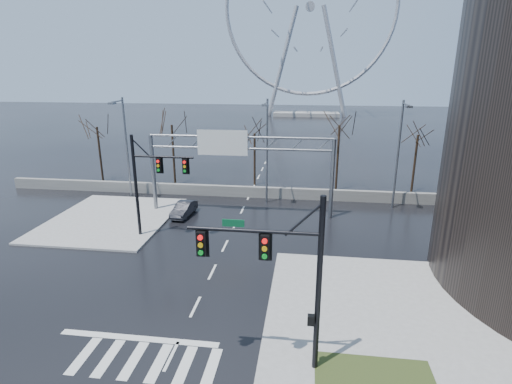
% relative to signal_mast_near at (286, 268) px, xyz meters
% --- Properties ---
extents(ground, '(260.00, 260.00, 0.00)m').
position_rel_signal_mast_near_xyz_m(ground, '(-5.14, 4.04, -4.87)').
color(ground, black).
rests_on(ground, ground).
extents(sidewalk_right_ext, '(12.00, 10.00, 0.15)m').
position_rel_signal_mast_near_xyz_m(sidewalk_right_ext, '(4.86, 6.04, -4.80)').
color(sidewalk_right_ext, gray).
rests_on(sidewalk_right_ext, ground).
extents(sidewalk_far, '(10.00, 12.00, 0.15)m').
position_rel_signal_mast_near_xyz_m(sidewalk_far, '(-16.14, 16.04, -4.80)').
color(sidewalk_far, gray).
rests_on(sidewalk_far, ground).
extents(barrier_wall, '(52.00, 0.50, 1.10)m').
position_rel_signal_mast_near_xyz_m(barrier_wall, '(-5.14, 24.04, -4.32)').
color(barrier_wall, slate).
rests_on(barrier_wall, ground).
extents(signal_mast_near, '(5.52, 0.41, 8.00)m').
position_rel_signal_mast_near_xyz_m(signal_mast_near, '(0.00, 0.00, 0.00)').
color(signal_mast_near, black).
rests_on(signal_mast_near, ground).
extents(signal_mast_far, '(4.72, 0.41, 8.00)m').
position_rel_signal_mast_near_xyz_m(signal_mast_far, '(-11.01, 13.00, -0.04)').
color(signal_mast_far, black).
rests_on(signal_mast_far, ground).
extents(sign_gantry, '(16.36, 0.40, 7.60)m').
position_rel_signal_mast_near_xyz_m(sign_gantry, '(-5.52, 19.00, 0.31)').
color(sign_gantry, slate).
rests_on(sign_gantry, ground).
extents(streetlight_left, '(0.50, 2.55, 10.00)m').
position_rel_signal_mast_near_xyz_m(streetlight_left, '(-17.14, 22.20, 1.01)').
color(streetlight_left, slate).
rests_on(streetlight_left, ground).
extents(streetlight_mid, '(0.50, 2.55, 10.00)m').
position_rel_signal_mast_near_xyz_m(streetlight_mid, '(-3.14, 22.20, 1.01)').
color(streetlight_mid, slate).
rests_on(streetlight_mid, ground).
extents(streetlight_right, '(0.50, 2.55, 10.00)m').
position_rel_signal_mast_near_xyz_m(streetlight_right, '(8.86, 22.20, 1.01)').
color(streetlight_right, slate).
rests_on(streetlight_right, ground).
extents(tree_far_left, '(3.50, 3.50, 7.00)m').
position_rel_signal_mast_near_xyz_m(tree_far_left, '(-23.14, 28.04, 0.70)').
color(tree_far_left, black).
rests_on(tree_far_left, ground).
extents(tree_left, '(3.75, 3.75, 7.50)m').
position_rel_signal_mast_near_xyz_m(tree_left, '(-14.14, 27.54, 1.10)').
color(tree_left, black).
rests_on(tree_left, ground).
extents(tree_center, '(3.25, 3.25, 6.50)m').
position_rel_signal_mast_near_xyz_m(tree_center, '(-5.14, 28.54, 0.30)').
color(tree_center, black).
rests_on(tree_center, ground).
extents(tree_right, '(3.90, 3.90, 7.80)m').
position_rel_signal_mast_near_xyz_m(tree_right, '(3.86, 27.54, 1.34)').
color(tree_right, black).
rests_on(tree_right, ground).
extents(tree_far_right, '(3.40, 3.40, 6.80)m').
position_rel_signal_mast_near_xyz_m(tree_far_right, '(11.86, 28.04, 0.54)').
color(tree_far_right, black).
rests_on(tree_far_right, ground).
extents(ferris_wheel, '(45.00, 6.00, 50.91)m').
position_rel_signal_mast_near_xyz_m(ferris_wheel, '(-0.14, 99.04, 21.26)').
color(ferris_wheel, gray).
rests_on(ferris_wheel, ground).
extents(car, '(1.63, 3.83, 1.23)m').
position_rel_signal_mast_near_xyz_m(car, '(-10.09, 17.87, -4.26)').
color(car, black).
rests_on(car, ground).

